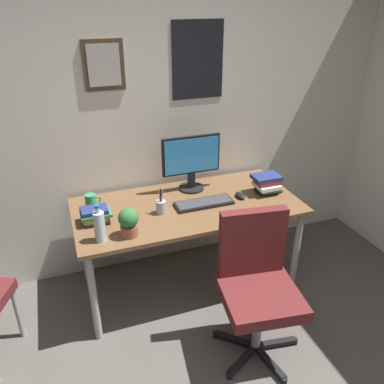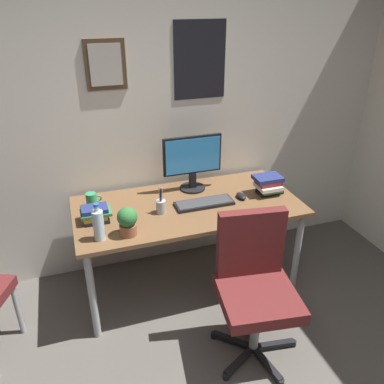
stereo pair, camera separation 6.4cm
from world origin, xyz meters
The scene contains 12 objects.
wall_back centered at (0.00, 2.15, 1.30)m, with size 4.40×0.10×2.60m.
desk centered at (0.30, 1.67, 0.65)m, with size 1.64×0.79×0.72m.
office_chair centered at (0.50, 0.95, 0.53)m, with size 0.57×0.57×0.95m.
monitor centered at (0.41, 1.91, 0.96)m, with size 0.46×0.20×0.43m.
keyboard centered at (0.41, 1.63, 0.73)m, with size 0.43×0.15×0.03m.
computer_mouse centered at (0.71, 1.64, 0.74)m, with size 0.06×0.11×0.04m.
water_bottle centered at (-0.37, 1.41, 0.83)m, with size 0.07×0.07×0.25m.
coffee_mug_near centered at (-0.37, 1.87, 0.77)m, with size 0.11×0.08×0.10m.
potted_plant centered at (-0.19, 1.41, 0.83)m, with size 0.13×0.13×0.20m.
pen_cup centered at (0.08, 1.62, 0.77)m, with size 0.07×0.07×0.20m.
book_stack_left centered at (0.94, 1.65, 0.80)m, with size 0.22×0.17×0.14m.
book_stack_right centered at (-0.37, 1.65, 0.77)m, with size 0.20×0.15×0.10m.
Camera 2 is at (-0.47, -0.75, 2.11)m, focal length 36.90 mm.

